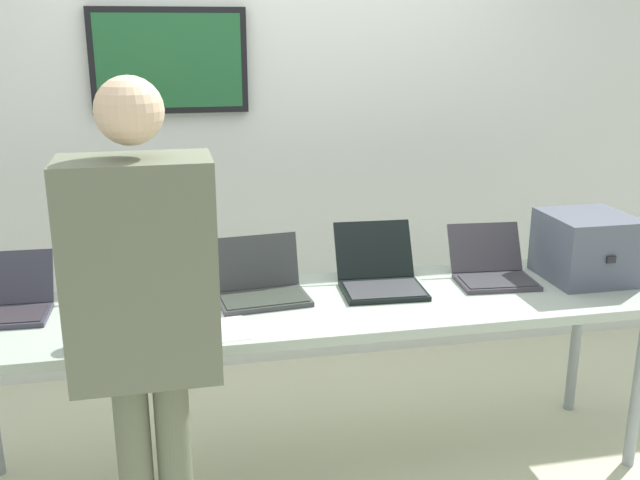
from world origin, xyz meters
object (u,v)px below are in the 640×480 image
Objects in this scene: laptop_station_0 at (7,302)px; laptop_station_4 at (492,268)px; coffee_mug at (82,335)px; workbench at (317,314)px; person at (144,307)px; equipment_box at (586,247)px; laptop_station_3 at (379,274)px; laptop_station_2 at (260,285)px; laptop_station_1 at (137,290)px.

laptop_station_4 is (2.04, -0.01, 0.00)m from laptop_station_0.
workbench is at bearing 15.60° from coffee_mug.
person is at bearing -136.68° from workbench.
equipment_box is 0.94m from laptop_station_3.
laptop_station_2 is (1.00, -0.03, 0.00)m from laptop_station_0.
coffee_mug is at bearing -168.12° from laptop_station_4.
workbench is at bearing 43.32° from person.
laptop_station_2 is at bearing 58.59° from person.
laptop_station_4 is (1.04, 0.01, -0.00)m from laptop_station_2.
laptop_station_1 is at bearing 94.73° from person.
laptop_station_2 is 1.04m from laptop_station_4.
laptop_station_2 is at bearing -177.40° from laptop_station_3.
laptop_station_3 is at bearing 17.28° from coffee_mug.
laptop_station_1 reaches higher than coffee_mug.
workbench is 1.23m from laptop_station_0.
laptop_station_1 is 1.05× the size of laptop_station_4.
equipment_box is at bearing -1.82° from laptop_station_0.
laptop_station_1 is 1.02m from laptop_station_3.
laptop_station_1 is 0.50m from laptop_station_2.
person is (-0.44, -0.72, 0.22)m from laptop_station_2.
laptop_station_3 is at bearing -0.06° from laptop_station_0.
coffee_mug is at bearing -152.71° from laptop_station_2.
laptop_station_0 is 0.49m from coffee_mug.
laptop_station_2 is (-0.22, 0.10, 0.11)m from workbench.
person is at bearing -142.26° from laptop_station_3.
laptop_station_0 reaches higher than coffee_mug.
laptop_station_2 is at bearing -1.45° from laptop_station_0.
laptop_station_4 is at bearing -0.38° from laptop_station_0.
workbench is at bearing -172.31° from laptop_station_4.
workbench is 7.06× the size of laptop_station_3.
coffee_mug is (-1.20, -0.37, -0.01)m from laptop_station_3.
workbench is 34.42× the size of coffee_mug.
person is (-1.48, -0.73, 0.22)m from laptop_station_4.
equipment_box is 1.12× the size of laptop_station_0.
workbench is at bearing -5.84° from laptop_station_0.
laptop_station_2 is at bearing 155.66° from workbench.
laptop_station_1 reaches higher than laptop_station_3.
laptop_station_3 is (-0.93, 0.08, -0.09)m from equipment_box.
workbench is 7.75× the size of equipment_box.
person is at bearing -160.57° from equipment_box.
laptop_station_3 is at bearing 22.10° from workbench.
laptop_station_4 is at bearing 26.34° from person.
laptop_station_2 is 0.22× the size of person.
laptop_station_2 is at bearing -3.14° from laptop_station_1.
laptop_station_0 is 0.19× the size of person.
laptop_station_1 is 1.54m from laptop_station_4.
equipment_box is 1.46m from laptop_station_2.
laptop_station_4 is at bearing 0.64° from laptop_station_2.
person is (-0.96, -0.74, 0.22)m from laptop_station_3.
laptop_station_4 is (-0.42, 0.06, -0.09)m from equipment_box.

